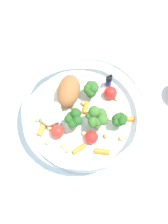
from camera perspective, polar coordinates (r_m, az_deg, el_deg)
The scene contains 2 objects.
ground_plane at distance 0.58m, azimuth 1.06°, elevation -2.62°, with size 2.40×2.40×0.00m, color silver.
food_container at distance 0.56m, azimuth -0.44°, elevation 0.31°, with size 0.25×0.25×0.06m.
Camera 1 is at (-0.19, 0.11, 0.54)m, focal length 43.98 mm.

